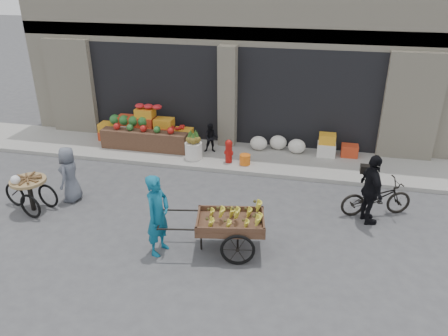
% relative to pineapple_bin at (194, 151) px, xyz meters
% --- Properties ---
extents(ground, '(80.00, 80.00, 0.00)m').
position_rel_pineapple_bin_xyz_m(ground, '(0.75, -3.60, -0.37)').
color(ground, '#424244').
rests_on(ground, ground).
extents(sidewalk, '(18.00, 2.20, 0.12)m').
position_rel_pineapple_bin_xyz_m(sidewalk, '(0.75, 0.50, -0.31)').
color(sidewalk, gray).
rests_on(sidewalk, ground).
extents(building, '(14.00, 6.45, 7.00)m').
position_rel_pineapple_bin_xyz_m(building, '(0.75, 4.43, 3.00)').
color(building, beige).
rests_on(building, ground).
extents(fruit_display, '(3.10, 1.12, 1.24)m').
position_rel_pineapple_bin_xyz_m(fruit_display, '(-1.73, 0.78, 0.30)').
color(fruit_display, red).
rests_on(fruit_display, sidewalk).
extents(pineapple_bin, '(0.52, 0.52, 0.50)m').
position_rel_pineapple_bin_xyz_m(pineapple_bin, '(0.00, 0.00, 0.00)').
color(pineapple_bin, silver).
rests_on(pineapple_bin, sidewalk).
extents(fire_hydrant, '(0.22, 0.22, 0.71)m').
position_rel_pineapple_bin_xyz_m(fire_hydrant, '(1.10, -0.05, 0.13)').
color(fire_hydrant, '#A5140F').
rests_on(fire_hydrant, sidewalk).
extents(orange_bucket, '(0.32, 0.32, 0.30)m').
position_rel_pineapple_bin_xyz_m(orange_bucket, '(1.60, -0.10, -0.10)').
color(orange_bucket, orange).
rests_on(orange_bucket, sidewalk).
extents(right_bay_goods, '(3.35, 0.60, 0.70)m').
position_rel_pineapple_bin_xyz_m(right_bay_goods, '(3.36, 1.10, 0.04)').
color(right_bay_goods, silver).
rests_on(right_bay_goods, sidewalk).
extents(seated_person, '(0.51, 0.43, 0.93)m').
position_rel_pineapple_bin_xyz_m(seated_person, '(0.40, 0.60, 0.21)').
color(seated_person, black).
rests_on(seated_person, sidewalk).
extents(banana_cart, '(2.50, 1.36, 0.99)m').
position_rel_pineapple_bin_xyz_m(banana_cart, '(1.97, -4.22, 0.35)').
color(banana_cart, brown).
rests_on(banana_cart, ground).
extents(vendor_woman, '(0.56, 0.72, 1.76)m').
position_rel_pineapple_bin_xyz_m(vendor_woman, '(0.59, -4.58, 0.51)').
color(vendor_woman, '#116182').
rests_on(vendor_woman, ground).
extents(tricycle_cart, '(1.46, 0.99, 0.95)m').
position_rel_pineapple_bin_xyz_m(tricycle_cart, '(-3.04, -3.65, 0.20)').
color(tricycle_cart, '#9E7F51').
rests_on(tricycle_cart, ground).
extents(vendor_grey, '(0.50, 0.73, 1.44)m').
position_rel_pineapple_bin_xyz_m(vendor_grey, '(-2.36, -2.96, 0.35)').
color(vendor_grey, slate).
rests_on(vendor_grey, ground).
extents(bicycle, '(1.82, 1.12, 0.90)m').
position_rel_pineapple_bin_xyz_m(bicycle, '(5.11, -2.02, 0.08)').
color(bicycle, black).
rests_on(bicycle, ground).
extents(cyclist, '(0.71, 1.07, 1.69)m').
position_rel_pineapple_bin_xyz_m(cyclist, '(4.91, -2.42, 0.47)').
color(cyclist, black).
rests_on(cyclist, ground).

